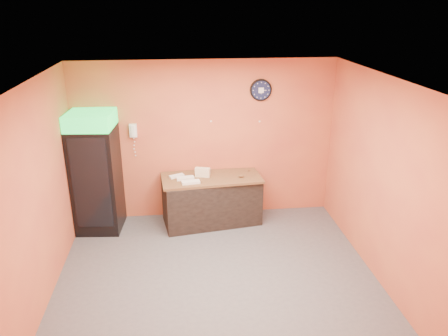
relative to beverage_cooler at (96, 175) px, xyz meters
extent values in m
plane|color=#47474C|center=(1.85, -1.60, -1.00)|extent=(4.50, 4.50, 0.00)
cube|color=#CE693A|center=(1.85, 0.40, 0.40)|extent=(4.50, 0.02, 2.80)
cube|color=#CE693A|center=(-0.40, -1.60, 0.40)|extent=(0.02, 4.00, 2.80)
cube|color=#CE693A|center=(4.10, -1.60, 0.40)|extent=(0.02, 4.00, 2.80)
cube|color=white|center=(1.85, -1.60, 1.80)|extent=(4.50, 4.00, 0.02)
cube|color=black|center=(0.00, 0.05, -0.10)|extent=(0.78, 0.78, 1.79)
cube|color=#18CD41|center=(0.00, 0.05, 0.92)|extent=(0.78, 0.78, 0.26)
cube|color=black|center=(0.03, -0.32, -0.03)|extent=(0.59, 0.07, 1.53)
cube|color=black|center=(1.91, 0.03, -0.59)|extent=(1.74, 0.97, 0.82)
cylinder|color=black|center=(2.80, 0.37, 1.28)|extent=(0.37, 0.05, 0.37)
cylinder|color=#0F1433|center=(2.80, 0.34, 1.28)|extent=(0.32, 0.01, 0.32)
cube|color=white|center=(2.80, 0.34, 1.28)|extent=(0.09, 0.00, 0.09)
cube|color=white|center=(0.62, 0.35, 0.64)|extent=(0.12, 0.07, 0.23)
cube|color=white|center=(0.62, 0.30, 0.64)|extent=(0.05, 0.04, 0.19)
cube|color=brown|center=(1.91, 0.03, -0.16)|extent=(1.75, 0.91, 0.04)
cube|color=#F2E6BC|center=(1.76, 0.05, -0.11)|extent=(0.26, 0.15, 0.05)
cube|color=#F2E6BC|center=(1.76, 0.05, -0.06)|extent=(0.26, 0.15, 0.05)
cube|color=#F2E6BC|center=(1.76, 0.05, 0.00)|extent=(0.26, 0.15, 0.05)
cube|color=white|center=(1.46, -0.04, -0.11)|extent=(0.31, 0.16, 0.04)
cube|color=white|center=(1.55, -0.22, -0.11)|extent=(0.32, 0.16, 0.04)
cube|color=white|center=(1.32, 0.08, -0.12)|extent=(0.27, 0.20, 0.04)
cylinder|color=silver|center=(1.90, 0.22, -0.10)|extent=(0.07, 0.07, 0.07)
camera|label=1|loc=(1.36, -6.88, 2.70)|focal=35.00mm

